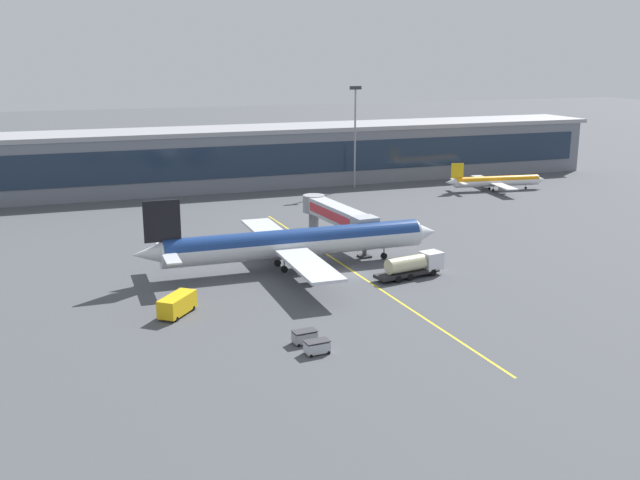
{
  "coord_description": "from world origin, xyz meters",
  "views": [
    {
      "loc": [
        -38.87,
        -93.73,
        31.06
      ],
      "look_at": [
        -3.06,
        3.99,
        4.5
      ],
      "focal_mm": 41.02,
      "sensor_mm": 36.0,
      "label": 1
    }
  ],
  "objects_px": {
    "main_airliner": "(294,243)",
    "fuel_tanker": "(414,265)",
    "baggage_cart_1": "(305,336)",
    "baggage_cart_0": "(317,347)",
    "lavatory_truck": "(178,304)",
    "commuter_jet_far": "(496,181)"
  },
  "relations": [
    {
      "from": "lavatory_truck",
      "to": "commuter_jet_far",
      "type": "height_order",
      "value": "commuter_jet_far"
    },
    {
      "from": "main_airliner",
      "to": "baggage_cart_1",
      "type": "bearing_deg",
      "value": -105.96
    },
    {
      "from": "fuel_tanker",
      "to": "lavatory_truck",
      "type": "height_order",
      "value": "fuel_tanker"
    },
    {
      "from": "main_airliner",
      "to": "baggage_cart_0",
      "type": "distance_m",
      "value": 32.55
    },
    {
      "from": "fuel_tanker",
      "to": "lavatory_truck",
      "type": "xyz_separation_m",
      "value": [
        -34.36,
        -4.14,
        -0.32
      ]
    },
    {
      "from": "fuel_tanker",
      "to": "lavatory_truck",
      "type": "distance_m",
      "value": 34.61
    },
    {
      "from": "lavatory_truck",
      "to": "baggage_cart_0",
      "type": "height_order",
      "value": "lavatory_truck"
    },
    {
      "from": "main_airliner",
      "to": "lavatory_truck",
      "type": "xyz_separation_m",
      "value": [
        -19.72,
        -14.24,
        -2.47
      ]
    },
    {
      "from": "fuel_tanker",
      "to": "commuter_jet_far",
      "type": "distance_m",
      "value": 73.97
    },
    {
      "from": "baggage_cart_1",
      "to": "fuel_tanker",
      "type": "bearing_deg",
      "value": 38.62
    },
    {
      "from": "main_airliner",
      "to": "fuel_tanker",
      "type": "height_order",
      "value": "main_airliner"
    },
    {
      "from": "baggage_cart_0",
      "to": "baggage_cart_1",
      "type": "bearing_deg",
      "value": 95.19
    },
    {
      "from": "lavatory_truck",
      "to": "commuter_jet_far",
      "type": "xyz_separation_m",
      "value": [
        84.09,
        58.9,
        0.77
      ]
    },
    {
      "from": "baggage_cart_1",
      "to": "main_airliner",
      "type": "bearing_deg",
      "value": 74.04
    },
    {
      "from": "fuel_tanker",
      "to": "lavatory_truck",
      "type": "relative_size",
      "value": 1.87
    },
    {
      "from": "baggage_cart_1",
      "to": "commuter_jet_far",
      "type": "bearing_deg",
      "value": 45.19
    },
    {
      "from": "fuel_tanker",
      "to": "baggage_cart_1",
      "type": "xyz_separation_m",
      "value": [
        -22.73,
        -18.16,
        -0.96
      ]
    },
    {
      "from": "lavatory_truck",
      "to": "commuter_jet_far",
      "type": "bearing_deg",
      "value": 35.01
    },
    {
      "from": "main_airliner",
      "to": "fuel_tanker",
      "type": "xyz_separation_m",
      "value": [
        14.65,
        -10.11,
        -2.14
      ]
    },
    {
      "from": "baggage_cart_1",
      "to": "commuter_jet_far",
      "type": "distance_m",
      "value": 102.8
    },
    {
      "from": "commuter_jet_far",
      "to": "baggage_cart_1",
      "type": "bearing_deg",
      "value": -134.81
    },
    {
      "from": "lavatory_truck",
      "to": "baggage_cart_1",
      "type": "xyz_separation_m",
      "value": [
        11.63,
        -14.02,
        -0.64
      ]
    }
  ]
}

